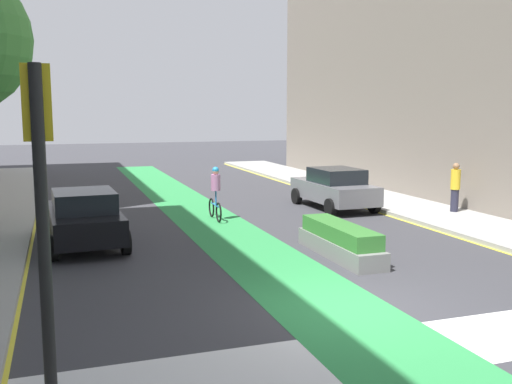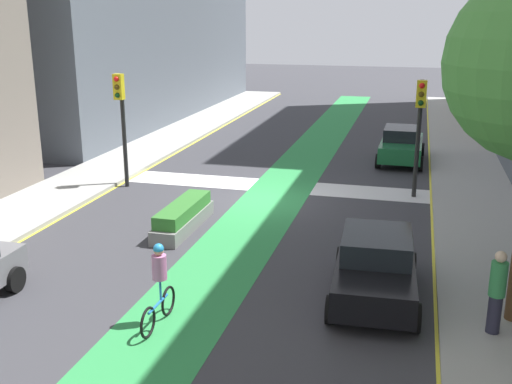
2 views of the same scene
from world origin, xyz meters
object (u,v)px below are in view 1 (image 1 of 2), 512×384
car_grey_right_far (334,188)px  cyclist_in_lane (215,192)px  car_black_left_far (84,217)px  median_planter (340,241)px  traffic_signal_near_left (40,168)px  pedestrian_sidewalk_right_a (455,187)px

car_grey_right_far → cyclist_in_lane: bearing=-170.3°
car_black_left_far → median_planter: (6.19, -3.37, -0.40)m
car_grey_right_far → median_planter: bearing=-115.4°
traffic_signal_near_left → cyclist_in_lane: bearing=65.1°
car_black_left_far → car_grey_right_far: bearing=19.8°
traffic_signal_near_left → car_grey_right_far: (10.19, 12.14, -2.22)m
cyclist_in_lane → median_planter: bearing=-73.5°
traffic_signal_near_left → median_planter: 9.21m
car_grey_right_far → car_black_left_far: bearing=-160.2°
traffic_signal_near_left → cyclist_in_lane: 12.62m
traffic_signal_near_left → car_grey_right_far: 16.01m
car_grey_right_far → pedestrian_sidewalk_right_a: bearing=-39.4°
car_grey_right_far → median_planter: 7.48m
traffic_signal_near_left → median_planter: (6.99, 5.40, -2.61)m
traffic_signal_near_left → pedestrian_sidewalk_right_a: bearing=34.6°
car_black_left_far → pedestrian_sidewalk_right_a: 12.79m
median_planter → cyclist_in_lane: bearing=106.5°
traffic_signal_near_left → cyclist_in_lane: (5.24, 11.30, -2.05)m
traffic_signal_near_left → pedestrian_sidewalk_right_a: size_ratio=2.46×
traffic_signal_near_left → median_planter: size_ratio=1.23×
cyclist_in_lane → traffic_signal_near_left: bearing=-114.9°
cyclist_in_lane → car_black_left_far: bearing=-150.2°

